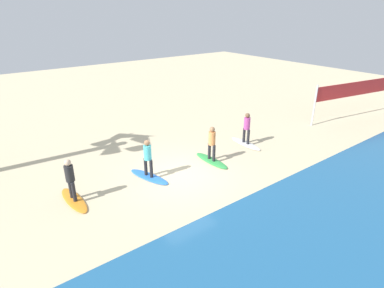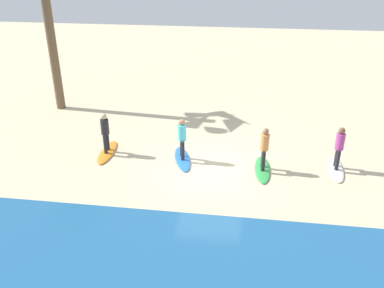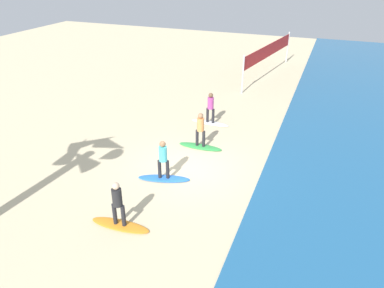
{
  "view_description": "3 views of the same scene",
  "coord_description": "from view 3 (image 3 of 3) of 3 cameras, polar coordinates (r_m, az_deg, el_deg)",
  "views": [
    {
      "loc": [
        6.77,
        9.85,
        6.63
      ],
      "look_at": [
        -1.02,
        -0.46,
        1.03
      ],
      "focal_mm": 29.41,
      "sensor_mm": 36.0,
      "label": 1
    },
    {
      "loc": [
        -1.16,
        13.48,
        7.63
      ],
      "look_at": [
        0.69,
        0.27,
        1.14
      ],
      "focal_mm": 38.23,
      "sensor_mm": 36.0,
      "label": 2
    },
    {
      "loc": [
        12.32,
        4.96,
        8.05
      ],
      "look_at": [
        -0.82,
        -0.15,
        0.72
      ],
      "focal_mm": 34.11,
      "sensor_mm": 36.0,
      "label": 3
    }
  ],
  "objects": [
    {
      "name": "surfer_orange",
      "position": [
        12.06,
        -11.58,
        -8.71
      ],
      "size": [
        0.32,
        0.46,
        1.64
      ],
      "color": "#232328",
      "rests_on": "surfboard_orange"
    },
    {
      "name": "surfboard_blue",
      "position": [
        14.78,
        -4.4,
        -5.4
      ],
      "size": [
        1.12,
        2.17,
        0.09
      ],
      "primitive_type": "ellipsoid",
      "rotation": [
        0.0,
        0.0,
        1.85
      ],
      "color": "blue",
      "rests_on": "ground"
    },
    {
      "name": "surfboard_white",
      "position": [
        19.58,
        2.85,
        3.31
      ],
      "size": [
        0.67,
        2.13,
        0.09
      ],
      "primitive_type": "ellipsoid",
      "rotation": [
        0.0,
        0.0,
        1.52
      ],
      "color": "white",
      "rests_on": "ground"
    },
    {
      "name": "surfboard_green",
      "position": [
        17.12,
        1.3,
        -0.4
      ],
      "size": [
        0.59,
        2.11,
        0.09
      ],
      "primitive_type": "ellipsoid",
      "rotation": [
        0.0,
        0.0,
        1.59
      ],
      "color": "green",
      "rests_on": "ground"
    },
    {
      "name": "ground_plane",
      "position": [
        15.53,
        -0.59,
        -3.75
      ],
      "size": [
        60.0,
        60.0,
        0.0
      ],
      "primitive_type": "plane",
      "color": "beige"
    },
    {
      "name": "volleyball_net",
      "position": [
        27.88,
        11.93,
        13.92
      ],
      "size": [
        8.97,
        1.65,
        2.5
      ],
      "color": "silver",
      "rests_on": "ground"
    },
    {
      "name": "surfer_white",
      "position": [
        19.2,
        2.92,
        6.01
      ],
      "size": [
        0.32,
        0.46,
        1.64
      ],
      "color": "#232328",
      "rests_on": "surfboard_white"
    },
    {
      "name": "surfer_green",
      "position": [
        16.68,
        1.34,
        2.61
      ],
      "size": [
        0.32,
        0.46,
        1.64
      ],
      "color": "#232328",
      "rests_on": "surfboard_green"
    },
    {
      "name": "surfer_blue",
      "position": [
        14.27,
        -4.54,
        -2.05
      ],
      "size": [
        0.32,
        0.45,
        1.64
      ],
      "color": "#232328",
      "rests_on": "surfboard_blue"
    },
    {
      "name": "surfboard_orange",
      "position": [
        12.67,
        -11.16,
        -12.34
      ],
      "size": [
        0.65,
        2.12,
        0.09
      ],
      "primitive_type": "ellipsoid",
      "rotation": [
        0.0,
        0.0,
        1.62
      ],
      "color": "orange",
      "rests_on": "ground"
    }
  ]
}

